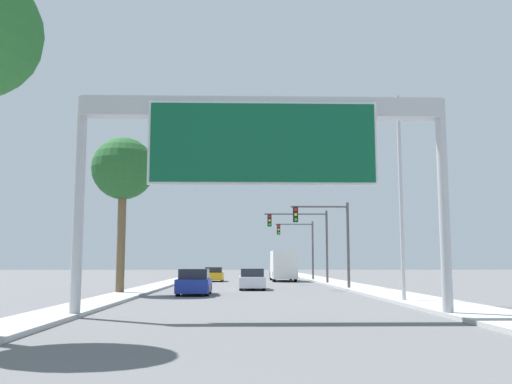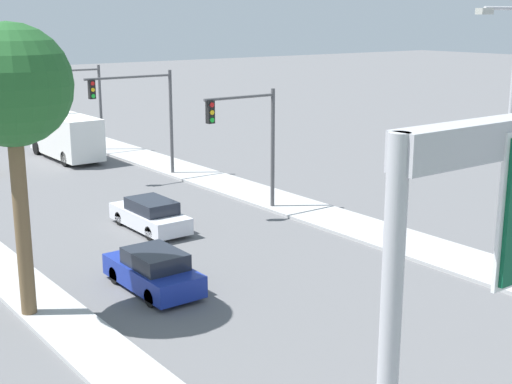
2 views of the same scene
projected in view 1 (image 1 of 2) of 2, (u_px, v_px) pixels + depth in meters
name	position (u px, v px, depth m)	size (l,w,h in m)	color
sidewalk_right	(320.00, 279.00, 61.48)	(3.00, 120.00, 0.15)	#AEAEAE
median_strip_left	(181.00, 280.00, 61.10)	(2.00, 120.00, 0.15)	#AEAEAE
sign_gantry	(263.00, 138.00, 20.24)	(13.27, 0.73, 7.75)	#B2B2B7
car_mid_left	(252.00, 280.00, 40.00)	(1.78, 4.75, 1.46)	silver
car_near_left	(214.00, 275.00, 57.08)	(1.86, 4.34, 1.42)	gold
car_mid_right	(194.00, 283.00, 33.33)	(1.85, 4.36, 1.51)	navy
truck_box_primary	(283.00, 266.00, 58.11)	(2.39, 7.78, 3.05)	white
traffic_light_near_intersection	(330.00, 231.00, 40.09)	(4.11, 0.32, 6.11)	#4C4C4F
traffic_light_mid_block	(307.00, 234.00, 50.04)	(5.58, 0.32, 6.43)	#4C4C4F
traffic_light_far_intersection	(301.00, 241.00, 59.94)	(4.01, 0.32, 6.20)	#4C4C4F
palm_tree_background	(123.00, 170.00, 34.38)	(3.76, 3.76, 9.41)	brown
street_lamp_right	(395.00, 181.00, 27.24)	(2.30, 0.28, 9.94)	#B2B2B7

